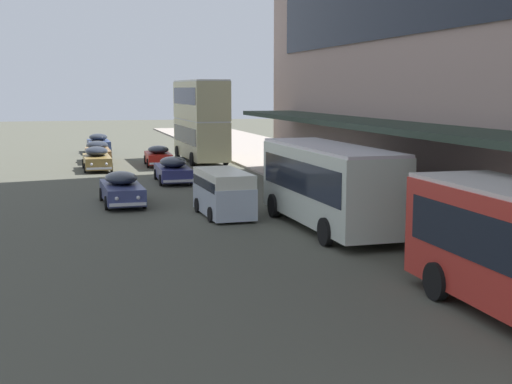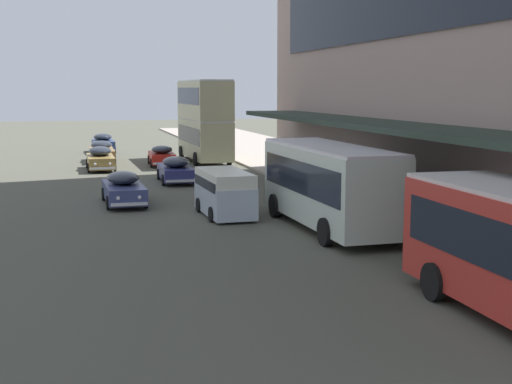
{
  "view_description": "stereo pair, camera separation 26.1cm",
  "coord_description": "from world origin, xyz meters",
  "px_view_note": "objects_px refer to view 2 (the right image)",
  "views": [
    {
      "loc": [
        -6.3,
        -7.37,
        5.44
      ],
      "look_at": [
        0.57,
        17.57,
        1.69
      ],
      "focal_mm": 50.0,
      "sensor_mm": 36.0,
      "label": 1
    },
    {
      "loc": [
        -6.05,
        -7.44,
        5.44
      ],
      "look_at": [
        0.57,
        17.57,
        1.69
      ],
      "focal_mm": 50.0,
      "sensor_mm": 36.0,
      "label": 2
    }
  ],
  "objects_px": {
    "sedan_lead_near": "(100,158)",
    "sedan_far_back": "(124,188)",
    "transit_bus_kerbside_front": "(204,118)",
    "sedan_oncoming_rear": "(103,143)",
    "transit_bus_kerbside_rear": "(329,181)",
    "vw_van": "(224,190)",
    "sedan_trailing_mid": "(176,169)",
    "sedan_trailing_near": "(102,151)",
    "sedan_second_mid": "(162,156)"
  },
  "relations": [
    {
      "from": "sedan_far_back",
      "to": "sedan_lead_near",
      "type": "bearing_deg",
      "value": 91.5
    },
    {
      "from": "transit_bus_kerbside_front",
      "to": "transit_bus_kerbside_rear",
      "type": "bearing_deg",
      "value": -90.37
    },
    {
      "from": "sedan_trailing_near",
      "to": "sedan_oncoming_rear",
      "type": "relative_size",
      "value": 1.04
    },
    {
      "from": "transit_bus_kerbside_rear",
      "to": "vw_van",
      "type": "distance_m",
      "value": 5.25
    },
    {
      "from": "vw_van",
      "to": "sedan_oncoming_rear",
      "type": "bearing_deg",
      "value": 96.09
    },
    {
      "from": "sedan_trailing_mid",
      "to": "sedan_trailing_near",
      "type": "distance_m",
      "value": 13.85
    },
    {
      "from": "transit_bus_kerbside_rear",
      "to": "sedan_oncoming_rear",
      "type": "bearing_deg",
      "value": 100.48
    },
    {
      "from": "transit_bus_kerbside_front",
      "to": "sedan_trailing_near",
      "type": "bearing_deg",
      "value": 165.02
    },
    {
      "from": "transit_bus_kerbside_front",
      "to": "sedan_lead_near",
      "type": "bearing_deg",
      "value": -155.18
    },
    {
      "from": "sedan_second_mid",
      "to": "sedan_oncoming_rear",
      "type": "distance_m",
      "value": 12.44
    },
    {
      "from": "transit_bus_kerbside_front",
      "to": "sedan_second_mid",
      "type": "height_order",
      "value": "transit_bus_kerbside_front"
    },
    {
      "from": "sedan_lead_near",
      "to": "sedan_second_mid",
      "type": "bearing_deg",
      "value": 21.04
    },
    {
      "from": "sedan_second_mid",
      "to": "vw_van",
      "type": "xyz_separation_m",
      "value": [
        -0.02,
        -21.04,
        0.38
      ]
    },
    {
      "from": "vw_van",
      "to": "sedan_lead_near",
      "type": "bearing_deg",
      "value": 102.69
    },
    {
      "from": "transit_bus_kerbside_rear",
      "to": "transit_bus_kerbside_front",
      "type": "bearing_deg",
      "value": 89.63
    },
    {
      "from": "sedan_trailing_near",
      "to": "sedan_oncoming_rear",
      "type": "height_order",
      "value": "sedan_oncoming_rear"
    },
    {
      "from": "transit_bus_kerbside_front",
      "to": "sedan_oncoming_rear",
      "type": "xyz_separation_m",
      "value": [
        -7.01,
        9.97,
        -2.48
      ]
    },
    {
      "from": "transit_bus_kerbside_rear",
      "to": "sedan_far_back",
      "type": "relative_size",
      "value": 1.86
    },
    {
      "from": "transit_bus_kerbside_front",
      "to": "sedan_second_mid",
      "type": "xyz_separation_m",
      "value": [
        -3.47,
        -1.95,
        -2.57
      ]
    },
    {
      "from": "sedan_far_back",
      "to": "vw_van",
      "type": "xyz_separation_m",
      "value": [
        3.96,
        -4.28,
        0.33
      ]
    },
    {
      "from": "sedan_trailing_mid",
      "to": "sedan_lead_near",
      "type": "bearing_deg",
      "value": 117.25
    },
    {
      "from": "transit_bus_kerbside_front",
      "to": "sedan_trailing_mid",
      "type": "xyz_separation_m",
      "value": [
        -3.87,
        -11.36,
        -2.53
      ]
    },
    {
      "from": "sedan_lead_near",
      "to": "sedan_trailing_mid",
      "type": "bearing_deg",
      "value": -62.75
    },
    {
      "from": "sedan_trailing_near",
      "to": "sedan_oncoming_rear",
      "type": "distance_m",
      "value": 7.98
    },
    {
      "from": "transit_bus_kerbside_rear",
      "to": "sedan_second_mid",
      "type": "distance_m",
      "value": 25.28
    },
    {
      "from": "sedan_oncoming_rear",
      "to": "transit_bus_kerbside_rear",
      "type": "bearing_deg",
      "value": -79.52
    },
    {
      "from": "sedan_lead_near",
      "to": "transit_bus_kerbside_front",
      "type": "bearing_deg",
      "value": 24.82
    },
    {
      "from": "sedan_trailing_near",
      "to": "sedan_far_back",
      "type": "relative_size",
      "value": 0.99
    },
    {
      "from": "transit_bus_kerbside_front",
      "to": "sedan_trailing_near",
      "type": "relative_size",
      "value": 1.9
    },
    {
      "from": "transit_bus_kerbside_rear",
      "to": "sedan_second_mid",
      "type": "bearing_deg",
      "value": 97.51
    },
    {
      "from": "transit_bus_kerbside_rear",
      "to": "sedan_trailing_mid",
      "type": "height_order",
      "value": "transit_bus_kerbside_rear"
    },
    {
      "from": "sedan_trailing_near",
      "to": "transit_bus_kerbside_rear",
      "type": "bearing_deg",
      "value": -75.82
    },
    {
      "from": "sedan_second_mid",
      "to": "sedan_far_back",
      "type": "relative_size",
      "value": 0.88
    },
    {
      "from": "sedan_second_mid",
      "to": "sedan_trailing_near",
      "type": "bearing_deg",
      "value": 135.51
    },
    {
      "from": "sedan_lead_near",
      "to": "sedan_far_back",
      "type": "height_order",
      "value": "sedan_lead_near"
    },
    {
      "from": "transit_bus_kerbside_front",
      "to": "sedan_oncoming_rear",
      "type": "bearing_deg",
      "value": 125.11
    },
    {
      "from": "sedan_lead_near",
      "to": "sedan_trailing_mid",
      "type": "height_order",
      "value": "sedan_lead_near"
    },
    {
      "from": "transit_bus_kerbside_front",
      "to": "vw_van",
      "type": "distance_m",
      "value": 23.36
    },
    {
      "from": "sedan_far_back",
      "to": "sedan_oncoming_rear",
      "type": "relative_size",
      "value": 1.06
    },
    {
      "from": "transit_bus_kerbside_rear",
      "to": "vw_van",
      "type": "relative_size",
      "value": 1.99
    },
    {
      "from": "sedan_trailing_mid",
      "to": "sedan_second_mid",
      "type": "bearing_deg",
      "value": 87.57
    },
    {
      "from": "vw_van",
      "to": "sedan_trailing_near",
      "type": "bearing_deg",
      "value": 99.1
    },
    {
      "from": "sedan_lead_near",
      "to": "sedan_oncoming_rear",
      "type": "height_order",
      "value": "sedan_oncoming_rear"
    },
    {
      "from": "sedan_lead_near",
      "to": "sedan_far_back",
      "type": "relative_size",
      "value": 0.99
    },
    {
      "from": "sedan_trailing_mid",
      "to": "sedan_oncoming_rear",
      "type": "height_order",
      "value": "sedan_oncoming_rear"
    },
    {
      "from": "sedan_lead_near",
      "to": "vw_van",
      "type": "bearing_deg",
      "value": -77.31
    },
    {
      "from": "transit_bus_kerbside_rear",
      "to": "sedan_lead_near",
      "type": "height_order",
      "value": "transit_bus_kerbside_rear"
    },
    {
      "from": "transit_bus_kerbside_rear",
      "to": "sedan_lead_near",
      "type": "distance_m",
      "value": 24.61
    },
    {
      "from": "transit_bus_kerbside_front",
      "to": "sedan_lead_near",
      "type": "distance_m",
      "value": 9.01
    },
    {
      "from": "sedan_second_mid",
      "to": "vw_van",
      "type": "relative_size",
      "value": 0.94
    }
  ]
}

